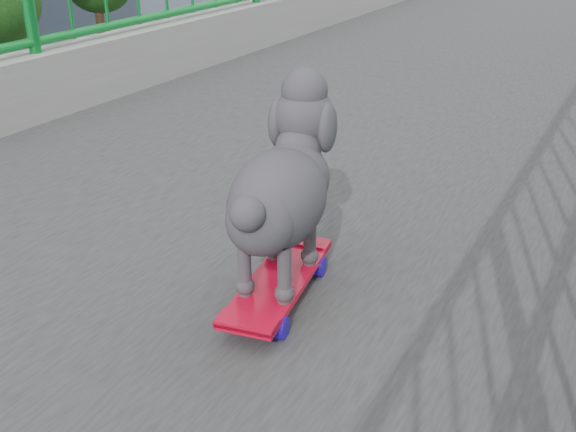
# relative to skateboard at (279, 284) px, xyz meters

# --- Properties ---
(skateboard) EXTENTS (0.22, 0.50, 0.06)m
(skateboard) POSITION_rel_skateboard_xyz_m (0.00, 0.00, 0.00)
(skateboard) COLOR red
(skateboard) RESTS_ON footbridge
(poodle) EXTENTS (0.28, 0.54, 0.45)m
(poodle) POSITION_rel_skateboard_xyz_m (-0.00, 0.03, 0.26)
(poodle) COLOR #29272B
(poodle) RESTS_ON skateboard
(car_0) EXTENTS (1.53, 3.81, 1.30)m
(car_0) POSITION_rel_skateboard_xyz_m (-6.42, 14.18, -6.40)
(car_0) COLOR black
(car_0) RESTS_ON ground
(car_1) EXTENTS (1.50, 4.29, 1.41)m
(car_1) POSITION_rel_skateboard_xyz_m (-9.62, 14.07, -6.34)
(car_1) COLOR silver
(car_1) RESTS_ON ground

